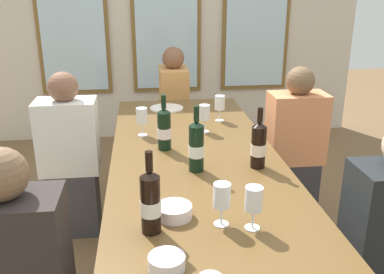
{
  "coord_description": "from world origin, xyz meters",
  "views": [
    {
      "loc": [
        -0.27,
        -2.08,
        1.63
      ],
      "look_at": [
        0.0,
        0.24,
        0.79
      ],
      "focal_mm": 40.52,
      "sensor_mm": 36.0,
      "label": 1
    }
  ],
  "objects_px": {
    "wine_bottle_0": "(196,146)",
    "wine_glass_4": "(204,113)",
    "white_plate_0": "(167,108)",
    "seated_person_1": "(294,150)",
    "wine_glass_1": "(222,198)",
    "dining_table": "(197,173)",
    "wine_bottle_3": "(259,145)",
    "wine_glass_3": "(220,104)",
    "seated_person_0": "(70,160)",
    "wine_glass_5": "(254,201)",
    "tasting_bowl_0": "(174,211)",
    "wine_bottle_2": "(150,202)",
    "seated_person_4": "(174,113)",
    "wine_glass_0": "(142,116)",
    "wine_bottle_1": "(164,129)",
    "tasting_bowl_1": "(167,262)"
  },
  "relations": [
    {
      "from": "dining_table",
      "to": "wine_bottle_0",
      "type": "xyz_separation_m",
      "value": [
        -0.02,
        -0.11,
        0.2
      ]
    },
    {
      "from": "wine_glass_0",
      "to": "seated_person_4",
      "type": "relative_size",
      "value": 0.16
    },
    {
      "from": "wine_bottle_0",
      "to": "wine_glass_1",
      "type": "height_order",
      "value": "wine_bottle_0"
    },
    {
      "from": "wine_bottle_0",
      "to": "tasting_bowl_1",
      "type": "relative_size",
      "value": 2.7
    },
    {
      "from": "wine_bottle_2",
      "to": "wine_glass_1",
      "type": "height_order",
      "value": "wine_bottle_2"
    },
    {
      "from": "wine_bottle_2",
      "to": "tasting_bowl_1",
      "type": "height_order",
      "value": "wine_bottle_2"
    },
    {
      "from": "dining_table",
      "to": "wine_bottle_3",
      "type": "relative_size",
      "value": 8.05
    },
    {
      "from": "wine_bottle_0",
      "to": "wine_glass_0",
      "type": "bearing_deg",
      "value": 115.15
    },
    {
      "from": "tasting_bowl_1",
      "to": "wine_glass_1",
      "type": "height_order",
      "value": "wine_glass_1"
    },
    {
      "from": "tasting_bowl_1",
      "to": "wine_bottle_1",
      "type": "bearing_deg",
      "value": 87.09
    },
    {
      "from": "dining_table",
      "to": "wine_bottle_0",
      "type": "bearing_deg",
      "value": -100.03
    },
    {
      "from": "tasting_bowl_1",
      "to": "wine_glass_5",
      "type": "distance_m",
      "value": 0.41
    },
    {
      "from": "dining_table",
      "to": "white_plate_0",
      "type": "distance_m",
      "value": 1.02
    },
    {
      "from": "wine_bottle_0",
      "to": "seated_person_4",
      "type": "height_order",
      "value": "seated_person_4"
    },
    {
      "from": "white_plate_0",
      "to": "seated_person_0",
      "type": "height_order",
      "value": "seated_person_0"
    },
    {
      "from": "white_plate_0",
      "to": "wine_bottle_3",
      "type": "relative_size",
      "value": 0.79
    },
    {
      "from": "wine_bottle_1",
      "to": "wine_glass_5",
      "type": "height_order",
      "value": "wine_bottle_1"
    },
    {
      "from": "wine_bottle_2",
      "to": "seated_person_0",
      "type": "relative_size",
      "value": 0.29
    },
    {
      "from": "dining_table",
      "to": "seated_person_0",
      "type": "bearing_deg",
      "value": 140.82
    },
    {
      "from": "wine_bottle_2",
      "to": "wine_glass_1",
      "type": "relative_size",
      "value": 1.87
    },
    {
      "from": "wine_bottle_3",
      "to": "seated_person_4",
      "type": "bearing_deg",
      "value": 99.73
    },
    {
      "from": "wine_bottle_1",
      "to": "seated_person_4",
      "type": "distance_m",
      "value": 1.46
    },
    {
      "from": "wine_glass_0",
      "to": "wine_glass_1",
      "type": "distance_m",
      "value": 1.12
    },
    {
      "from": "wine_bottle_0",
      "to": "wine_glass_3",
      "type": "bearing_deg",
      "value": 71.95
    },
    {
      "from": "seated_person_4",
      "to": "wine_glass_5",
      "type": "bearing_deg",
      "value": -86.87
    },
    {
      "from": "wine_bottle_0",
      "to": "wine_glass_4",
      "type": "height_order",
      "value": "wine_bottle_0"
    },
    {
      "from": "tasting_bowl_0",
      "to": "seated_person_1",
      "type": "xyz_separation_m",
      "value": [
        0.93,
        1.17,
        -0.24
      ]
    },
    {
      "from": "wine_glass_5",
      "to": "wine_glass_0",
      "type": "bearing_deg",
      "value": 110.0
    },
    {
      "from": "wine_glass_4",
      "to": "wine_glass_5",
      "type": "xyz_separation_m",
      "value": [
        0.02,
        -1.14,
        -0.0
      ]
    },
    {
      "from": "tasting_bowl_0",
      "to": "dining_table",
      "type": "bearing_deg",
      "value": 73.44
    },
    {
      "from": "white_plate_0",
      "to": "wine_bottle_2",
      "type": "height_order",
      "value": "wine_bottle_2"
    },
    {
      "from": "wine_bottle_0",
      "to": "wine_glass_5",
      "type": "height_order",
      "value": "wine_bottle_0"
    },
    {
      "from": "wine_bottle_1",
      "to": "seated_person_0",
      "type": "height_order",
      "value": "seated_person_0"
    },
    {
      "from": "tasting_bowl_1",
      "to": "wine_glass_0",
      "type": "relative_size",
      "value": 0.71
    },
    {
      "from": "wine_glass_5",
      "to": "seated_person_0",
      "type": "relative_size",
      "value": 0.16
    },
    {
      "from": "tasting_bowl_0",
      "to": "seated_person_0",
      "type": "distance_m",
      "value": 1.34
    },
    {
      "from": "tasting_bowl_0",
      "to": "wine_glass_3",
      "type": "relative_size",
      "value": 0.83
    },
    {
      "from": "wine_glass_5",
      "to": "seated_person_1",
      "type": "relative_size",
      "value": 0.16
    },
    {
      "from": "dining_table",
      "to": "seated_person_1",
      "type": "relative_size",
      "value": 2.28
    },
    {
      "from": "tasting_bowl_0",
      "to": "wine_glass_4",
      "type": "distance_m",
      "value": 1.06
    },
    {
      "from": "wine_bottle_2",
      "to": "seated_person_4",
      "type": "bearing_deg",
      "value": 83.48
    },
    {
      "from": "wine_bottle_1",
      "to": "tasting_bowl_1",
      "type": "distance_m",
      "value": 1.09
    },
    {
      "from": "white_plate_0",
      "to": "seated_person_1",
      "type": "bearing_deg",
      "value": -24.88
    },
    {
      "from": "dining_table",
      "to": "seated_person_1",
      "type": "bearing_deg",
      "value": 39.02
    },
    {
      "from": "wine_bottle_3",
      "to": "dining_table",
      "type": "bearing_deg",
      "value": 159.98
    },
    {
      "from": "wine_bottle_1",
      "to": "wine_glass_1",
      "type": "relative_size",
      "value": 1.8
    },
    {
      "from": "white_plate_0",
      "to": "wine_glass_5",
      "type": "xyz_separation_m",
      "value": [
        0.22,
        -1.69,
        0.11
      ]
    },
    {
      "from": "seated_person_1",
      "to": "seated_person_4",
      "type": "height_order",
      "value": "same"
    },
    {
      "from": "wine_bottle_0",
      "to": "wine_glass_1",
      "type": "distance_m",
      "value": 0.52
    },
    {
      "from": "wine_bottle_3",
      "to": "wine_glass_3",
      "type": "relative_size",
      "value": 1.8
    }
  ]
}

